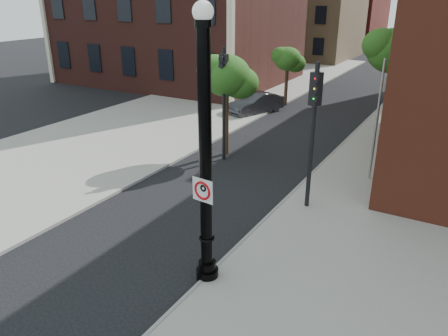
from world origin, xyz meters
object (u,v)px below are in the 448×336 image
Objects in this scene: traffic_signal_right at (314,114)px; no_parking_sign at (203,190)px; parked_car at (256,103)px; traffic_signal_left at (224,86)px; lamppost at (206,167)px.

no_parking_sign is at bearing -76.78° from traffic_signal_right.
parked_car is 9.25m from traffic_signal_left.
no_parking_sign is 0.12× the size of traffic_signal_right.
traffic_signal_right reaches higher than traffic_signal_left.
traffic_signal_right is at bearing 87.20° from no_parking_sign.
no_parking_sign is 5.78m from traffic_signal_right.
lamppost reaches higher than traffic_signal_left.
traffic_signal_left is 6.01m from traffic_signal_right.
no_parking_sign is at bearing -48.20° from parked_car.
lamppost is at bearing -48.04° from parked_car.
lamppost is 5.55m from traffic_signal_right.
no_parking_sign is (0.02, -0.18, -0.56)m from lamppost.
traffic_signal_right is (7.74, -11.34, 2.94)m from parked_car.
no_parking_sign is 0.16× the size of parked_car.
lamppost is 1.39× the size of traffic_signal_left.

